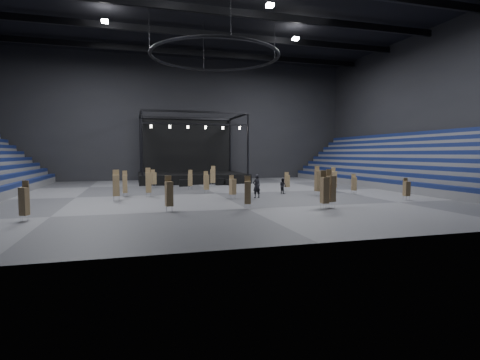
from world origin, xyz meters
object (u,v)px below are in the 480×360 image
object	(u,v)px
chair_stack_7	(24,201)
chair_stack_10	(190,179)
chair_stack_3	(148,182)
chair_stack_9	(287,181)
chair_stack_8	(154,178)
flight_case_mid	(221,182)
chair_stack_11	(206,182)
chair_stack_1	(334,179)
chair_stack_17	(354,183)
stage	(191,171)
chair_stack_5	(213,176)
crew_member	(283,186)
chair_stack_6	(169,193)
chair_stack_4	(116,185)
man_center	(257,186)
chair_stack_13	(331,188)
flight_case_left	(184,183)
chair_stack_14	(248,192)
chair_stack_0	(325,189)
chair_stack_15	(125,183)
chair_stack_2	(233,186)
flight_case_right	(230,182)
chair_stack_16	(406,188)
chair_stack_12	(318,180)

from	to	relation	value
chair_stack_7	chair_stack_10	size ratio (longest dim) A/B	1.10
chair_stack_3	chair_stack_9	bearing A→B (deg)	2.40
chair_stack_8	chair_stack_10	bearing A→B (deg)	-63.10
flight_case_mid	chair_stack_11	bearing A→B (deg)	-111.25
chair_stack_1	chair_stack_17	size ratio (longest dim) A/B	1.28
stage	chair_stack_9	xyz separation A→B (m)	(7.75, -15.52, -0.42)
chair_stack_5	crew_member	distance (m)	10.86
chair_stack_1	chair_stack_6	size ratio (longest dim) A/B	1.03
chair_stack_4	man_center	distance (m)	11.68
stage	flight_case_mid	world-z (taller)	stage
chair_stack_8	chair_stack_13	xyz separation A→B (m)	(11.28, -19.63, 0.31)
flight_case_left	chair_stack_4	xyz separation A→B (m)	(-7.07, -12.26, 0.93)
chair_stack_10	flight_case_mid	bearing A→B (deg)	60.20
chair_stack_5	chair_stack_11	world-z (taller)	chair_stack_5
chair_stack_5	man_center	bearing A→B (deg)	-60.31
chair_stack_14	crew_member	xyz separation A→B (m)	(6.21, 8.71, -0.44)
flight_case_mid	chair_stack_8	bearing A→B (deg)	-170.83
crew_member	chair_stack_0	bearing A→B (deg)	158.08
chair_stack_15	chair_stack_2	bearing A→B (deg)	-25.13
chair_stack_14	chair_stack_11	bearing A→B (deg)	109.78
chair_stack_15	flight_case_mid	bearing A→B (deg)	41.82
chair_stack_4	chair_stack_10	world-z (taller)	chair_stack_4
chair_stack_11	crew_member	world-z (taller)	chair_stack_11
chair_stack_5	chair_stack_8	size ratio (longest dim) A/B	1.18
flight_case_right	chair_stack_10	xyz separation A→B (m)	(-5.47, -4.14, 0.75)
chair_stack_16	flight_case_left	bearing A→B (deg)	132.72
chair_stack_6	chair_stack_16	size ratio (longest dim) A/B	1.30
chair_stack_15	chair_stack_6	bearing A→B (deg)	-73.06
chair_stack_3	chair_stack_16	distance (m)	22.01
chair_stack_2	chair_stack_1	bearing A→B (deg)	-5.10
chair_stack_9	chair_stack_16	xyz separation A→B (m)	(6.25, -10.23, -0.04)
chair_stack_12	chair_stack_17	bearing A→B (deg)	-0.82
chair_stack_15	chair_stack_10	bearing A→B (deg)	38.51
stage	chair_stack_13	bearing A→B (deg)	-78.13
chair_stack_9	flight_case_mid	bearing A→B (deg)	123.91
chair_stack_9	chair_stack_12	size ratio (longest dim) A/B	0.71
chair_stack_6	stage	bearing A→B (deg)	67.42
flight_case_right	chair_stack_6	xyz separation A→B (m)	(-9.07, -19.29, 0.88)
chair_stack_1	chair_stack_6	distance (m)	19.48
chair_stack_0	flight_case_right	bearing A→B (deg)	90.85
chair_stack_3	chair_stack_0	bearing A→B (deg)	-48.40
chair_stack_13	flight_case_right	bearing A→B (deg)	76.23
chair_stack_2	chair_stack_15	size ratio (longest dim) A/B	0.86
flight_case_mid	chair_stack_8	xyz separation A→B (m)	(-8.08, -1.30, 0.68)
chair_stack_4	chair_stack_11	xyz separation A→B (m)	(8.13, 3.99, -0.20)
flight_case_right	chair_stack_0	xyz separation A→B (m)	(1.45, -20.87, 1.00)
chair_stack_2	man_center	bearing A→B (deg)	-17.09
chair_stack_1	chair_stack_6	bearing A→B (deg)	-146.06
stage	flight_case_right	world-z (taller)	stage
stage	chair_stack_13	world-z (taller)	stage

